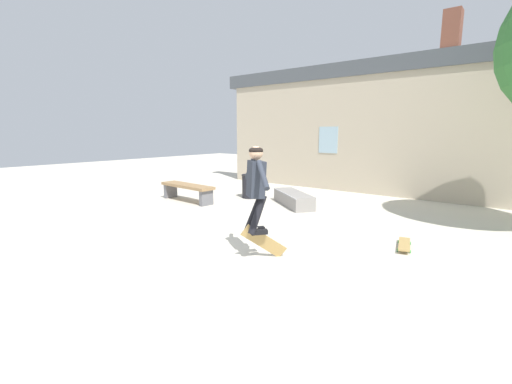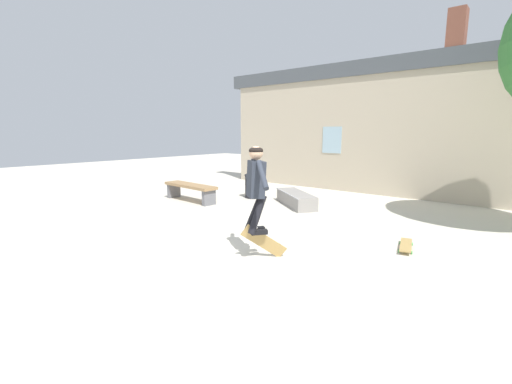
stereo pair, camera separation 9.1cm
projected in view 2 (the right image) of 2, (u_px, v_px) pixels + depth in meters
ground_plane at (235, 263)px, 5.26m from camera, size 40.00×40.00×0.00m
building_backdrop at (399, 125)px, 10.48m from camera, size 13.28×0.52×5.25m
park_bench at (190, 189)px, 9.98m from camera, size 1.98×0.61×0.50m
skate_ledge at (296, 199)px, 9.39m from camera, size 1.75×1.50×0.37m
trash_bin at (253, 185)px, 10.49m from camera, size 0.53×0.53×0.72m
skater at (256, 182)px, 5.26m from camera, size 1.06×0.82×1.36m
skateboard_flipping at (264, 241)px, 5.45m from camera, size 0.54×0.56×0.61m
skateboard_resting at (406, 245)px, 5.91m from camera, size 0.37×0.80×0.08m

